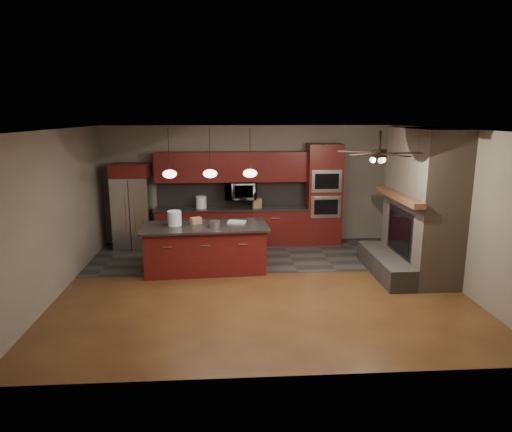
{
  "coord_description": "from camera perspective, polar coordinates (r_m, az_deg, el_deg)",
  "views": [
    {
      "loc": [
        -0.6,
        -7.84,
        3.03
      ],
      "look_at": [
        -0.04,
        0.6,
        1.16
      ],
      "focal_mm": 32.0,
      "sensor_mm": 36.0,
      "label": 1
    }
  ],
  "objects": [
    {
      "name": "pendant_right",
      "position": [
        8.62,
        -0.75,
        5.39
      ],
      "size": [
        0.26,
        0.26,
        0.92
      ],
      "color": "black",
      "rests_on": "ceiling"
    },
    {
      "name": "slate_tile_patch",
      "position": [
        10.12,
        -0.2,
        -4.9
      ],
      "size": [
        7.0,
        2.4,
        0.01
      ],
      "primitive_type": "cube",
      "color": "#383532",
      "rests_on": "ground"
    },
    {
      "name": "kitchen_island",
      "position": [
        9.1,
        -6.37,
        -3.96
      ],
      "size": [
        2.52,
        1.27,
        0.92
      ],
      "rotation": [
        0.0,
        0.0,
        0.06
      ],
      "color": "#56180F",
      "rests_on": "ground"
    },
    {
      "name": "ground",
      "position": [
        8.43,
        0.58,
        -8.59
      ],
      "size": [
        7.0,
        7.0,
        0.0
      ],
      "primitive_type": "plane",
      "color": "brown",
      "rests_on": "ground"
    },
    {
      "name": "counter_bucket",
      "position": [
        10.74,
        -6.87,
        1.73
      ],
      "size": [
        0.28,
        0.28,
        0.28
      ],
      "primitive_type": "cylinder",
      "rotation": [
        0.0,
        0.0,
        0.14
      ],
      "color": "white",
      "rests_on": "back_cabinetry"
    },
    {
      "name": "right_wall",
      "position": [
        9.0,
        23.42,
        1.01
      ],
      "size": [
        0.02,
        6.0,
        2.8
      ],
      "primitive_type": "cube",
      "color": "gray",
      "rests_on": "ground"
    },
    {
      "name": "back_wall",
      "position": [
        10.98,
        -0.6,
        3.95
      ],
      "size": [
        7.0,
        0.02,
        2.8
      ],
      "primitive_type": "cube",
      "color": "gray",
      "rests_on": "ground"
    },
    {
      "name": "ceiling",
      "position": [
        7.87,
        0.62,
        10.81
      ],
      "size": [
        7.0,
        6.0,
        0.02
      ],
      "primitive_type": "cube",
      "color": "white",
      "rests_on": "back_wall"
    },
    {
      "name": "refrigerator",
      "position": [
        10.88,
        -15.19,
        1.19
      ],
      "size": [
        0.83,
        0.75,
        1.96
      ],
      "color": "silver",
      "rests_on": "ground"
    },
    {
      "name": "left_wall",
      "position": [
        8.52,
        -23.59,
        0.39
      ],
      "size": [
        0.02,
        6.0,
        2.8
      ],
      "primitive_type": "cube",
      "color": "gray",
      "rests_on": "ground"
    },
    {
      "name": "pendant_left",
      "position": [
        8.67,
        -10.74,
        5.21
      ],
      "size": [
        0.26,
        0.26,
        0.92
      ],
      "color": "black",
      "rests_on": "ceiling"
    },
    {
      "name": "paint_can",
      "position": [
        8.77,
        -5.17,
        -1.03
      ],
      "size": [
        0.23,
        0.23,
        0.14
      ],
      "primitive_type": "cylinder",
      "rotation": [
        0.0,
        0.0,
        -0.14
      ],
      "color": "#A8A8AC",
      "rests_on": "kitchen_island"
    },
    {
      "name": "paint_tray",
      "position": [
        9.14,
        -2.42,
        -0.75
      ],
      "size": [
        0.4,
        0.32,
        0.04
      ],
      "primitive_type": "cube",
      "rotation": [
        0.0,
        0.0,
        -0.22
      ],
      "color": "silver",
      "rests_on": "kitchen_island"
    },
    {
      "name": "oven_tower",
      "position": [
        10.94,
        8.43,
        2.68
      ],
      "size": [
        0.8,
        0.63,
        2.38
      ],
      "color": "#56180F",
      "rests_on": "ground"
    },
    {
      "name": "counter_box",
      "position": [
        10.71,
        0.11,
        1.62
      ],
      "size": [
        0.22,
        0.19,
        0.22
      ],
      "primitive_type": "cube",
      "rotation": [
        0.0,
        0.0,
        0.18
      ],
      "color": "olive",
      "rests_on": "back_cabinetry"
    },
    {
      "name": "pendant_center",
      "position": [
        8.61,
        -5.76,
        5.32
      ],
      "size": [
        0.26,
        0.26,
        0.92
      ],
      "color": "black",
      "rests_on": "ceiling"
    },
    {
      "name": "ceiling_fan",
      "position": [
        7.46,
        15.15,
        7.65
      ],
      "size": [
        1.27,
        1.33,
        0.41
      ],
      "color": "black",
      "rests_on": "ceiling"
    },
    {
      "name": "microwave",
      "position": [
        10.74,
        -1.99,
        3.21
      ],
      "size": [
        0.73,
        0.41,
        0.5
      ],
      "primitive_type": "imported",
      "color": "silver",
      "rests_on": "back_cabinetry"
    },
    {
      "name": "back_cabinetry",
      "position": [
        10.8,
        -3.03,
        1.07
      ],
      "size": [
        3.59,
        0.64,
        2.2
      ],
      "color": "#56180F",
      "rests_on": "ground"
    },
    {
      "name": "fireplace_column",
      "position": [
        9.17,
        19.68,
        0.86
      ],
      "size": [
        1.3,
        2.1,
        2.8
      ],
      "color": "#796757",
      "rests_on": "ground"
    },
    {
      "name": "cardboard_box",
      "position": [
        9.14,
        -7.52,
        -0.57
      ],
      "size": [
        0.24,
        0.21,
        0.13
      ],
      "primitive_type": "cube",
      "rotation": [
        0.0,
        0.0,
        0.44
      ],
      "color": "#A57855",
      "rests_on": "kitchen_island"
    },
    {
      "name": "white_bucket",
      "position": [
        9.03,
        -10.15,
        -0.28
      ],
      "size": [
        0.33,
        0.33,
        0.29
      ],
      "primitive_type": "cylinder",
      "rotation": [
        0.0,
        0.0,
        -0.28
      ],
      "color": "white",
      "rests_on": "kitchen_island"
    }
  ]
}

